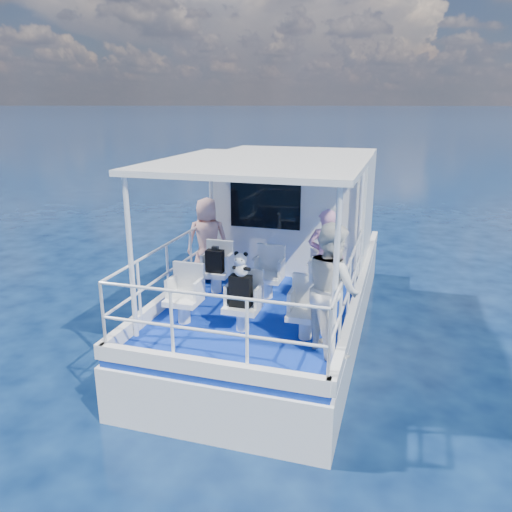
{
  "coord_description": "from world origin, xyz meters",
  "views": [
    {
      "loc": [
        2.04,
        -7.23,
        3.97
      ],
      "look_at": [
        -0.01,
        -0.4,
        1.79
      ],
      "focal_mm": 35.0,
      "sensor_mm": 36.0,
      "label": 1
    }
  ],
  "objects": [
    {
      "name": "ground",
      "position": [
        0.0,
        0.0,
        0.0
      ],
      "size": [
        2000.0,
        2000.0,
        0.0
      ],
      "primitive_type": "plane",
      "color": "black",
      "rests_on": "ground"
    },
    {
      "name": "seat_stbd_aft",
      "position": [
        0.9,
        -1.1,
        1.09
      ],
      "size": [
        0.48,
        0.46,
        0.38
      ],
      "primitive_type": "cube",
      "color": "white",
      "rests_on": "deck"
    },
    {
      "name": "seat_center_fwd",
      "position": [
        0.0,
        0.2,
        1.09
      ],
      "size": [
        0.48,
        0.46,
        0.38
      ],
      "primitive_type": "cube",
      "color": "white",
      "rests_on": "deck"
    },
    {
      "name": "railings",
      "position": [
        0.0,
        -0.58,
        1.4
      ],
      "size": [
        2.84,
        3.59,
        1.0
      ],
      "primitive_type": null,
      "color": "white",
      "rests_on": "deck"
    },
    {
      "name": "passenger_stbd_aft",
      "position": [
        1.25,
        -1.32,
        1.75
      ],
      "size": [
        1.01,
        1.04,
        1.69
      ],
      "primitive_type": "imported",
      "rotation": [
        0.0,
        0.0,
        2.23
      ],
      "color": "white",
      "rests_on": "deck"
    },
    {
      "name": "passenger_port_fwd",
      "position": [
        -1.25,
        0.7,
        1.65
      ],
      "size": [
        0.66,
        0.56,
        1.51
      ],
      "primitive_type": "imported",
      "rotation": [
        0.0,
        0.0,
        3.47
      ],
      "color": "#F0A99B",
      "rests_on": "deck"
    },
    {
      "name": "hull",
      "position": [
        0.0,
        1.0,
        0.0
      ],
      "size": [
        3.0,
        7.0,
        1.6
      ],
      "primitive_type": "cube",
      "color": "white",
      "rests_on": "ground"
    },
    {
      "name": "seat_stbd_fwd",
      "position": [
        0.9,
        0.2,
        1.09
      ],
      "size": [
        0.48,
        0.46,
        0.38
      ],
      "primitive_type": "cube",
      "color": "white",
      "rests_on": "deck"
    },
    {
      "name": "backpack_center",
      "position": [
        -0.01,
        -1.15,
        1.5
      ],
      "size": [
        0.3,
        0.17,
        0.45
      ],
      "primitive_type": "cube",
      "color": "black",
      "rests_on": "seat_center_aft"
    },
    {
      "name": "seat_port_aft",
      "position": [
        -0.9,
        -1.1,
        1.09
      ],
      "size": [
        0.48,
        0.46,
        0.38
      ],
      "primitive_type": "cube",
      "color": "white",
      "rests_on": "deck"
    },
    {
      "name": "deck",
      "position": [
        0.0,
        1.0,
        0.85
      ],
      "size": [
        2.9,
        6.9,
        0.1
      ],
      "primitive_type": "cube",
      "color": "navy",
      "rests_on": "hull"
    },
    {
      "name": "seat_port_fwd",
      "position": [
        -0.9,
        0.2,
        1.09
      ],
      "size": [
        0.48,
        0.46,
        0.38
      ],
      "primitive_type": "cube",
      "color": "white",
      "rests_on": "deck"
    },
    {
      "name": "seat_center_aft",
      "position": [
        0.0,
        -1.1,
        1.09
      ],
      "size": [
        0.48,
        0.46,
        0.38
      ],
      "primitive_type": "cube",
      "color": "white",
      "rests_on": "deck"
    },
    {
      "name": "backpack_port",
      "position": [
        -0.88,
        0.13,
        1.47
      ],
      "size": [
        0.29,
        0.16,
        0.38
      ],
      "primitive_type": "cube",
      "color": "black",
      "rests_on": "seat_port_fwd"
    },
    {
      "name": "passenger_stbd_fwd",
      "position": [
        0.96,
        0.13,
        1.68
      ],
      "size": [
        0.59,
        0.4,
        1.56
      ],
      "primitive_type": "imported",
      "rotation": [
        0.0,
        0.0,
        3.19
      ],
      "color": "pink",
      "rests_on": "deck"
    },
    {
      "name": "cabin",
      "position": [
        0.0,
        2.3,
        2.0
      ],
      "size": [
        2.85,
        2.0,
        2.2
      ],
      "primitive_type": "cube",
      "color": "white",
      "rests_on": "deck"
    },
    {
      "name": "panda",
      "position": [
        0.0,
        -1.16,
        1.9
      ],
      "size": [
        0.22,
        0.19,
        0.34
      ],
      "primitive_type": null,
      "color": "white",
      "rests_on": "backpack_center"
    },
    {
      "name": "canopy_posts",
      "position": [
        0.0,
        -0.25,
        2.0
      ],
      "size": [
        2.77,
        2.97,
        2.2
      ],
      "color": "white",
      "rests_on": "deck"
    },
    {
      "name": "canopy",
      "position": [
        0.0,
        -0.2,
        3.14
      ],
      "size": [
        3.0,
        3.2,
        0.08
      ],
      "primitive_type": "cube",
      "color": "white",
      "rests_on": "cabin"
    },
    {
      "name": "compact_camera",
      "position": [
        -0.88,
        0.13,
        1.69
      ],
      "size": [
        0.11,
        0.06,
        0.06
      ],
      "primitive_type": "cube",
      "color": "black",
      "rests_on": "backpack_port"
    }
  ]
}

